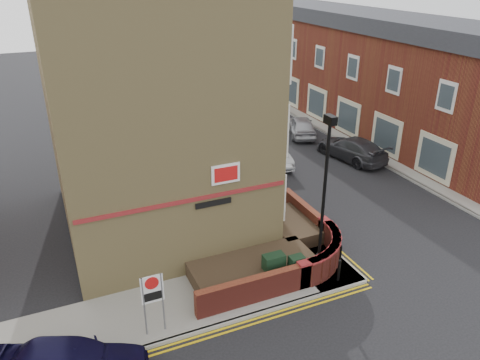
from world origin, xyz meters
name	(u,v)px	position (x,y,z in m)	size (l,w,h in m)	color
ground	(297,303)	(0.00, 0.00, 0.00)	(120.00, 120.00, 0.00)	black
pavement_corner	(191,302)	(-3.50, 1.50, 0.06)	(13.00, 3.00, 0.12)	gray
pavement_main	(202,147)	(2.00, 16.00, 0.06)	(2.00, 32.00, 0.12)	gray
pavement_far	(367,138)	(13.00, 13.00, 0.06)	(4.00, 40.00, 0.12)	gray
kerb_side	(205,330)	(-3.50, 0.00, 0.06)	(13.00, 0.15, 0.12)	gray
kerb_main_near	(216,145)	(3.00, 16.00, 0.06)	(0.15, 32.00, 0.12)	gray
kerb_main_far	(343,142)	(11.00, 13.00, 0.06)	(0.15, 40.00, 0.12)	gray
yellow_lines_side	(207,336)	(-3.50, -0.25, 0.01)	(13.00, 0.28, 0.01)	gold
yellow_lines_main	(219,145)	(3.25, 16.00, 0.01)	(0.28, 32.00, 0.01)	gold
corner_building	(151,89)	(-2.84, 8.00, 6.23)	(8.95, 10.40, 13.60)	tan
garden_wall	(266,265)	(0.00, 2.50, 0.00)	(6.80, 6.00, 1.20)	maroon
lamppost	(324,198)	(1.60, 1.20, 3.34)	(0.25, 0.50, 6.30)	black
utility_cabinet_large	(274,269)	(-0.30, 1.30, 0.72)	(0.80, 0.45, 1.20)	black
utility_cabinet_small	(296,269)	(0.50, 1.00, 0.67)	(0.55, 0.40, 1.10)	black
bollard_near	(339,270)	(2.00, 0.40, 0.57)	(0.11, 0.11, 0.90)	black
bollard_far	(340,256)	(2.60, 1.20, 0.57)	(0.11, 0.11, 0.90)	black
zone_sign	(153,294)	(-5.00, 0.50, 1.64)	(0.72, 0.07, 2.20)	slate
far_terrace	(356,67)	(14.50, 17.00, 4.04)	(5.40, 30.40, 8.00)	maroon
far_terrace_cream	(241,32)	(14.50, 38.00, 4.05)	(5.40, 12.40, 8.00)	beige
tree_near	(210,83)	(2.00, 14.05, 4.70)	(3.64, 3.65, 6.70)	#382B1E
tree_mid	(171,52)	(2.00, 22.05, 5.20)	(4.03, 4.03, 7.42)	#382B1E
tree_far	(146,41)	(2.00, 30.05, 4.91)	(3.81, 3.81, 7.00)	#382B1E
traffic_light_assembly	(168,77)	(2.40, 25.00, 2.78)	(0.20, 0.16, 4.20)	black
silver_car_near	(271,153)	(5.00, 11.86, 0.69)	(1.45, 4.16, 1.37)	#B7BCC0
red_car_main	(241,133)	(4.80, 16.00, 0.64)	(2.13, 4.61, 1.28)	#A03111
grey_car_far	(352,148)	(9.83, 10.47, 0.70)	(1.97, 4.84, 1.40)	#313136
silver_car_far	(301,126)	(9.22, 15.52, 0.69)	(1.63, 4.06, 1.38)	#A2A3A9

